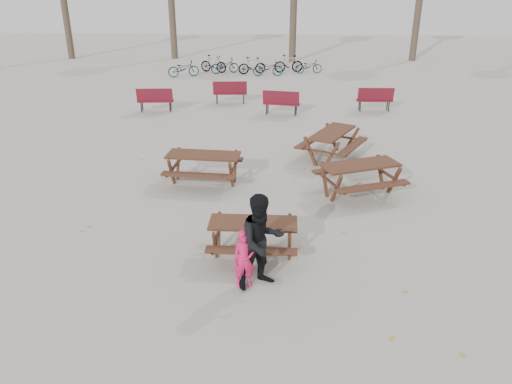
# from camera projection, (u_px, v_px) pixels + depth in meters

# --- Properties ---
(ground) EXTENTS (80.00, 80.00, 0.00)m
(ground) POSITION_uv_depth(u_px,v_px,m) (253.00, 255.00, 10.48)
(ground) COLOR gray
(ground) RESTS_ON ground
(main_picnic_table) EXTENTS (1.80, 1.45, 0.78)m
(main_picnic_table) POSITION_uv_depth(u_px,v_px,m) (253.00, 230.00, 10.24)
(main_picnic_table) COLOR #341C12
(main_picnic_table) RESTS_ON ground
(food_tray) EXTENTS (0.18, 0.11, 0.03)m
(food_tray) POSITION_uv_depth(u_px,v_px,m) (257.00, 224.00, 10.02)
(food_tray) COLOR white
(food_tray) RESTS_ON main_picnic_table
(bread_roll) EXTENTS (0.14, 0.06, 0.05)m
(bread_roll) POSITION_uv_depth(u_px,v_px,m) (257.00, 223.00, 10.00)
(bread_roll) COLOR tan
(bread_roll) RESTS_ON food_tray
(soda_bottle) EXTENTS (0.07, 0.07, 0.17)m
(soda_bottle) POSITION_uv_depth(u_px,v_px,m) (249.00, 220.00, 10.07)
(soda_bottle) COLOR silver
(soda_bottle) RESTS_ON main_picnic_table
(child) EXTENTS (0.47, 0.36, 1.16)m
(child) POSITION_uv_depth(u_px,v_px,m) (244.00, 259.00, 9.21)
(child) COLOR #DB1B57
(child) RESTS_ON ground
(adult) EXTENTS (1.14, 1.07, 1.86)m
(adult) POSITION_uv_depth(u_px,v_px,m) (262.00, 242.00, 9.11)
(adult) COLOR black
(adult) RESTS_ON ground
(picnic_table_east) EXTENTS (2.49, 2.27, 0.87)m
(picnic_table_east) POSITION_uv_depth(u_px,v_px,m) (359.00, 179.00, 13.12)
(picnic_table_east) COLOR #341C12
(picnic_table_east) RESTS_ON ground
(picnic_table_north) EXTENTS (2.10, 1.74, 0.86)m
(picnic_table_north) POSITION_uv_depth(u_px,v_px,m) (204.00, 169.00, 13.86)
(picnic_table_north) COLOR #341C12
(picnic_table_north) RESTS_ON ground
(picnic_table_far) EXTENTS (2.40, 2.58, 0.88)m
(picnic_table_far) POSITION_uv_depth(u_px,v_px,m) (332.00, 145.00, 15.70)
(picnic_table_far) COLOR #341C12
(picnic_table_far) RESTS_ON ground
(park_bench_row) EXTENTS (10.80, 2.46, 1.03)m
(park_bench_row) POSITION_uv_depth(u_px,v_px,m) (260.00, 98.00, 21.20)
(park_bench_row) COLOR maroon
(park_bench_row) RESTS_ON ground
(bicycle_row) EXTENTS (8.78, 2.63, 1.02)m
(bicycle_row) POSITION_uv_depth(u_px,v_px,m) (246.00, 66.00, 28.69)
(bicycle_row) COLOR black
(bicycle_row) RESTS_ON ground
(fallen_leaves) EXTENTS (11.00, 11.00, 0.01)m
(fallen_leaves) POSITION_uv_depth(u_px,v_px,m) (279.00, 204.00, 12.73)
(fallen_leaves) COLOR #B5852B
(fallen_leaves) RESTS_ON ground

